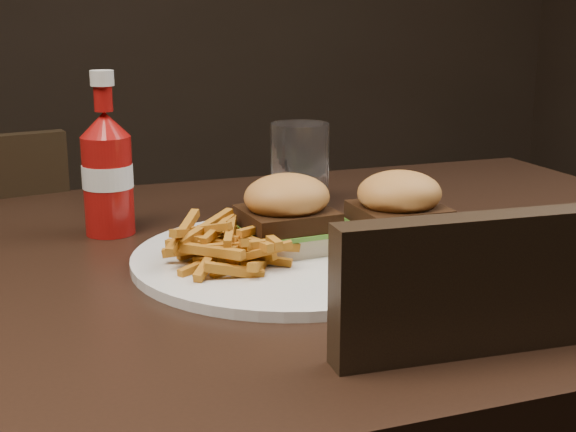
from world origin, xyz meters
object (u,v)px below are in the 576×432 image
object	(u,v)px
plate	(291,258)
ketchup_bottle	(108,186)
dining_table	(273,268)
tumbler	(300,169)

from	to	relation	value
plate	ketchup_bottle	size ratio (longest dim) A/B	2.88
dining_table	ketchup_bottle	distance (m)	0.23
tumbler	ketchup_bottle	bearing A→B (deg)	-171.18
dining_table	tumbler	bearing A→B (deg)	60.59
dining_table	ketchup_bottle	bearing A→B (deg)	139.93
plate	ketchup_bottle	distance (m)	0.26
dining_table	plate	xyz separation A→B (m)	(0.00, -0.05, 0.03)
dining_table	ketchup_bottle	world-z (taller)	ketchup_bottle
dining_table	tumbler	world-z (taller)	tumbler
ketchup_bottle	tumbler	bearing A→B (deg)	8.82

